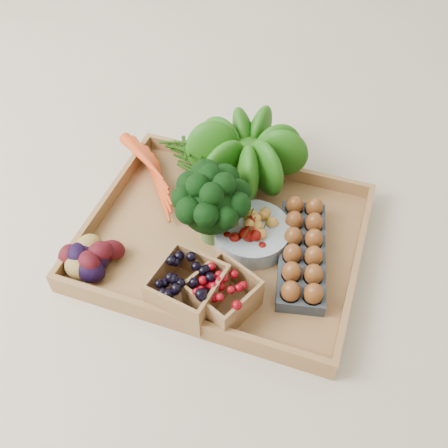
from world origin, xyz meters
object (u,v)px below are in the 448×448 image
(egg_carton, at_px, (302,255))
(cherry_bowl, at_px, (252,234))
(tray, at_px, (224,240))
(broccoli, at_px, (212,216))

(egg_carton, bearing_deg, cherry_bowl, 160.27)
(egg_carton, bearing_deg, tray, 167.76)
(broccoli, bearing_deg, cherry_bowl, 12.54)
(tray, relative_size, cherry_bowl, 3.52)
(cherry_bowl, bearing_deg, tray, -165.87)
(tray, xyz_separation_m, egg_carton, (0.16, -0.00, 0.02))
(cherry_bowl, bearing_deg, broccoli, -167.46)
(tray, height_order, broccoli, broccoli)
(broccoli, height_order, cherry_bowl, broccoli)
(tray, relative_size, egg_carton, 2.13)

